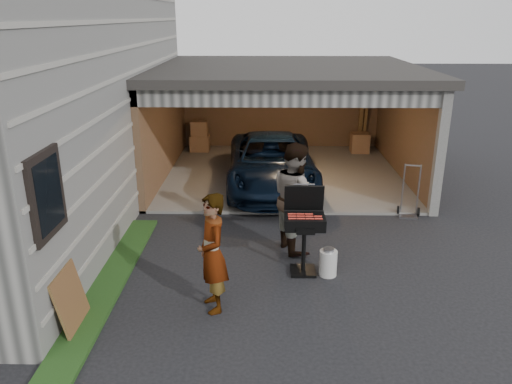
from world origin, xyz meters
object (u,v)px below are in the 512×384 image
at_px(woman, 212,253).
at_px(minivan, 272,165).
at_px(bbq_grill, 304,224).
at_px(plywood_panel, 71,300).
at_px(propane_tank, 328,263).
at_px(hand_truck, 409,206).
at_px(man, 295,197).

bearing_deg(woman, minivan, 149.83).
bearing_deg(bbq_grill, plywood_panel, -153.16).
height_order(propane_tank, hand_truck, hand_truck).
bearing_deg(propane_tank, man, 116.05).
relative_size(woman, bbq_grill, 1.22).
bearing_deg(minivan, woman, -101.28).
distance_m(bbq_grill, hand_truck, 3.57).
bearing_deg(plywood_panel, hand_truck, 36.03).
relative_size(woman, plywood_panel, 2.03).
bearing_deg(man, plywood_panel, 109.13).
bearing_deg(hand_truck, man, -135.25).
xyz_separation_m(minivan, man, (0.39, -3.32, 0.37)).
xyz_separation_m(bbq_grill, plywood_panel, (-3.30, -1.67, -0.43)).
bearing_deg(man, bbq_grill, 166.45).
height_order(minivan, plywood_panel, minivan).
distance_m(minivan, plywood_panel, 6.55).
relative_size(propane_tank, hand_truck, 0.38).
height_order(man, plywood_panel, man).
relative_size(bbq_grill, propane_tank, 3.31).
distance_m(woman, bbq_grill, 1.81).
bearing_deg(bbq_grill, woman, -140.81).
height_order(bbq_grill, hand_truck, bbq_grill).
xyz_separation_m(minivan, propane_tank, (0.89, -4.36, -0.41)).
height_order(minivan, man, man).
bearing_deg(propane_tank, bbq_grill, 163.76).
height_order(woman, hand_truck, woman).
xyz_separation_m(woman, propane_tank, (1.80, 1.02, -0.67)).
height_order(man, hand_truck, man).
xyz_separation_m(propane_tank, plywood_panel, (-3.70, -1.55, 0.21)).
xyz_separation_m(minivan, woman, (-0.91, -5.38, 0.26)).
height_order(woman, plywood_panel, woman).
xyz_separation_m(man, bbq_grill, (0.10, -0.91, -0.14)).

